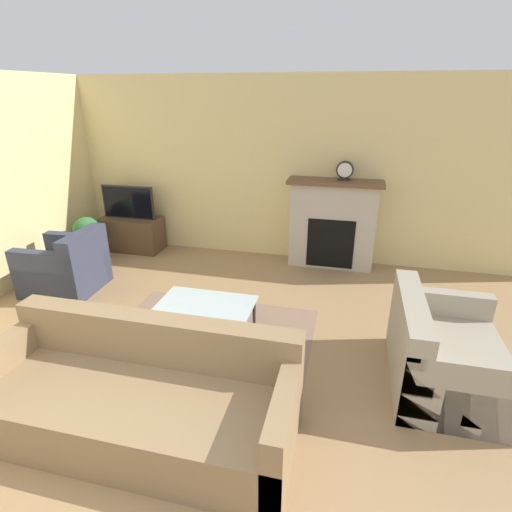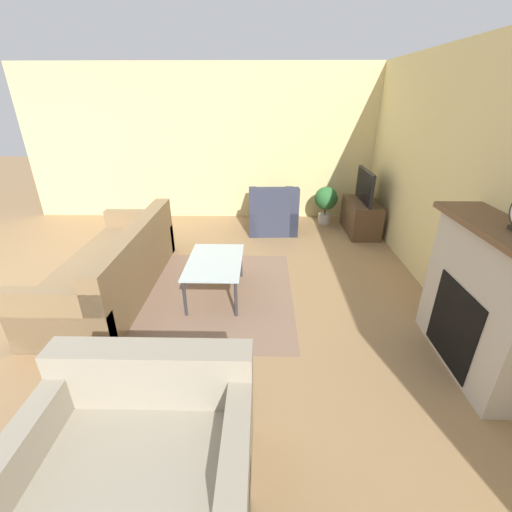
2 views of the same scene
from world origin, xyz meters
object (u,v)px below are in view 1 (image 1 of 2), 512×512
(couch_loveseat, at_px, (442,356))
(potted_plant, at_px, (87,233))
(couch_sectional, at_px, (140,399))
(mantel_clock, at_px, (345,170))
(coffee_table, at_px, (205,308))
(armchair_by_window, at_px, (67,269))
(tv, at_px, (128,202))

(couch_loveseat, relative_size, potted_plant, 1.81)
(couch_loveseat, bearing_deg, potted_plant, 69.23)
(couch_sectional, xyz_separation_m, potted_plant, (-2.48, 2.93, 0.14))
(couch_sectional, relative_size, potted_plant, 3.48)
(couch_sectional, bearing_deg, mantel_clock, 69.93)
(coffee_table, xyz_separation_m, mantel_clock, (1.23, 2.38, 1.04))
(armchair_by_window, xyz_separation_m, mantel_clock, (3.44, 1.65, 1.14))
(potted_plant, height_order, mantel_clock, mantel_clock)
(tv, xyz_separation_m, couch_sectional, (2.04, -3.47, -0.52))
(potted_plant, bearing_deg, couch_sectional, -49.79)
(tv, xyz_separation_m, mantel_clock, (3.36, 0.13, 0.63))
(tv, bearing_deg, couch_sectional, -59.53)
(coffee_table, distance_m, potted_plant, 3.07)
(couch_loveseat, distance_m, potted_plant, 5.15)
(armchair_by_window, relative_size, mantel_clock, 3.42)
(tv, distance_m, armchair_by_window, 1.61)
(couch_sectional, height_order, coffee_table, couch_sectional)
(tv, relative_size, potted_plant, 1.27)
(tv, xyz_separation_m, couch_loveseat, (4.38, -2.37, -0.52))
(couch_sectional, relative_size, mantel_clock, 8.85)
(coffee_table, height_order, mantel_clock, mantel_clock)
(potted_plant, bearing_deg, couch_loveseat, -20.77)
(couch_sectional, relative_size, couch_loveseat, 1.92)
(tv, bearing_deg, couch_loveseat, -28.38)
(couch_loveseat, height_order, coffee_table, couch_loveseat)
(couch_loveseat, height_order, armchair_by_window, same)
(couch_loveseat, xyz_separation_m, coffee_table, (-2.26, 0.12, 0.11))
(armchair_by_window, bearing_deg, coffee_table, 69.34)
(mantel_clock, bearing_deg, potted_plant, -169.94)
(potted_plant, bearing_deg, coffee_table, -33.66)
(tv, distance_m, mantel_clock, 3.42)
(mantel_clock, bearing_deg, coffee_table, -117.44)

